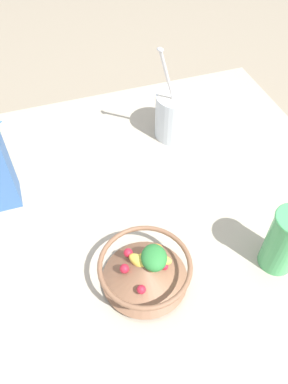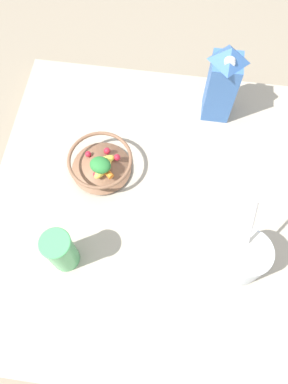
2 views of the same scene
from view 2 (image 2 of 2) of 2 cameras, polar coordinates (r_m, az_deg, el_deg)
ground_plane at (r=1.09m, az=2.05°, el=-3.03°), size 6.00×6.00×0.00m
countertop at (r=1.07m, az=2.08°, el=-2.65°), size 0.96×0.96×0.04m
fruit_bowl at (r=1.07m, az=-6.59°, el=4.34°), size 0.18×0.18×0.08m
milk_carton at (r=1.13m, az=11.84°, el=15.97°), size 0.08×0.08×0.26m
yogurt_tub at (r=0.97m, az=15.00°, el=-9.56°), size 0.12×0.13×0.28m
drinking_cup at (r=0.95m, az=-12.57°, el=-8.74°), size 0.08×0.08×0.15m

